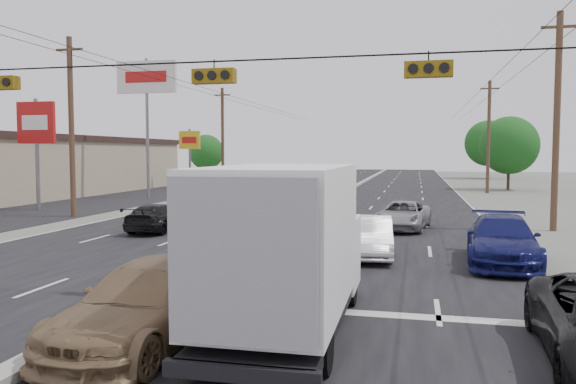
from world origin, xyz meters
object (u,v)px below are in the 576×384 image
object	(u,v)px
tree_left_far	(206,152)
utility_pole_right_b	(557,120)
pole_sign_mid	(36,129)
queue_car_c	(403,216)
tree_right_far	(488,143)
oncoming_near	(159,218)
oncoming_far	(283,198)
utility_pole_right_c	(489,136)
utility_pole_left_c	(223,138)
box_truck	(288,248)
pole_sign_far	(190,145)
tree_right_mid	(509,145)
queue_car_a	(326,219)
queue_car_b	(370,237)
red_sedan	(306,241)
tan_sedan	(151,304)
queue_car_d	(502,241)
utility_pole_left_b	(71,126)

from	to	relation	value
tree_left_far	utility_pole_right_b	bearing A→B (deg)	-52.52
pole_sign_mid	queue_car_c	size ratio (longest dim) A/B	1.48
tree_right_far	queue_car_c	distance (m)	57.18
oncoming_near	oncoming_far	xyz separation A→B (m)	(2.97, 12.27, 0.02)
utility_pole_right_b	utility_pole_right_c	bearing A→B (deg)	90.00
utility_pole_left_c	box_truck	size ratio (longest dim) A/B	1.50
tree_right_far	box_truck	xyz separation A→B (m)	(-12.19, -72.14, -3.23)
pole_sign_far	oncoming_far	bearing A→B (deg)	-51.03
utility_pole_left_c	oncoming_near	distance (m)	30.47
tree_right_mid	oncoming_near	distance (m)	39.95
box_truck	queue_car_c	bearing A→B (deg)	82.71
queue_car_a	utility_pole_right_b	bearing A→B (deg)	23.41
tree_right_far	queue_car_b	size ratio (longest dim) A/B	1.94
tree_right_far	queue_car_a	distance (m)	60.36
tree_right_far	queue_car_a	size ratio (longest dim) A/B	2.01
utility_pole_left_c	red_sedan	size ratio (longest dim) A/B	2.27
tan_sedan	queue_car_d	bearing A→B (deg)	55.90
utility_pole_right_b	red_sedan	xyz separation A→B (m)	(-9.74, -9.93, -4.38)
queue_car_b	pole_sign_mid	bearing A→B (deg)	147.32
queue_car_a	queue_car_b	world-z (taller)	queue_car_b
tree_left_far	tan_sedan	bearing A→B (deg)	-69.71
tree_left_far	red_sedan	world-z (taller)	tree_left_far
utility_pole_right_c	tree_right_far	distance (m)	30.20
utility_pole_right_b	tree_right_far	world-z (taller)	utility_pole_right_b
tree_left_far	utility_pole_left_c	bearing A→B (deg)	-64.59
queue_car_c	oncoming_far	world-z (taller)	queue_car_c
pole_sign_mid	pole_sign_far	xyz separation A→B (m)	(1.00, 22.00, -0.71)
tree_right_far	queue_car_d	bearing A→B (deg)	-96.24
utility_pole_left_b	pole_sign_mid	world-z (taller)	utility_pole_left_b
pole_sign_mid	utility_pole_left_c	bearing A→B (deg)	78.44
queue_car_a	queue_car_d	xyz separation A→B (m)	(6.57, -5.15, 0.08)
utility_pole_left_b	queue_car_d	xyz separation A→B (m)	(21.52, -8.81, -4.33)
utility_pole_left_b	tree_left_far	xyz separation A→B (m)	(-9.50, 45.00, -1.39)
tan_sedan	queue_car_a	xyz separation A→B (m)	(1.05, 14.61, -0.07)
tree_left_far	tree_right_mid	xyz separation A→B (m)	(37.00, -15.00, 0.62)
oncoming_far	tree_left_far	bearing A→B (deg)	-58.84
oncoming_near	tree_right_mid	bearing A→B (deg)	-121.03
tree_left_far	queue_car_d	distance (m)	62.18
utility_pole_left_c	red_sedan	world-z (taller)	utility_pole_left_c
pole_sign_far	queue_car_c	size ratio (longest dim) A/B	1.27
tree_left_far	queue_car_d	size ratio (longest dim) A/B	1.15
queue_car_b	utility_pole_right_c	bearing A→B (deg)	72.08
utility_pole_right_b	queue_car_c	world-z (taller)	utility_pole_right_b
utility_pole_right_c	queue_car_b	bearing A→B (deg)	-103.03
tan_sedan	red_sedan	world-z (taller)	tan_sedan
oncoming_far	pole_sign_far	bearing A→B (deg)	-47.96
tree_right_far	utility_pole_left_b	bearing A→B (deg)	-117.39
tree_right_mid	oncoming_far	distance (m)	28.19
utility_pole_right_b	queue_car_a	size ratio (longest dim) A/B	2.46
utility_pole_right_c	tree_left_far	bearing A→B (deg)	149.90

